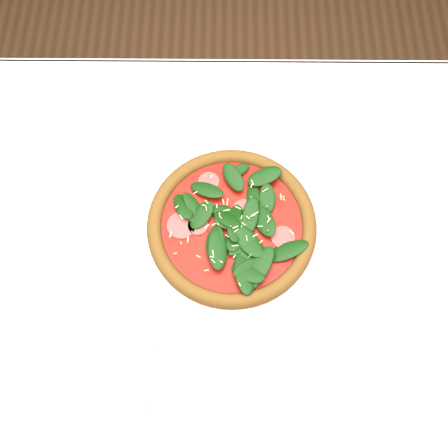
{
  "coord_description": "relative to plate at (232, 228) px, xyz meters",
  "views": [
    {
      "loc": [
        0.03,
        -0.33,
        1.62
      ],
      "look_at": [
        0.03,
        0.01,
        0.77
      ],
      "focal_mm": 40.0,
      "sensor_mm": 36.0,
      "label": 1
    }
  ],
  "objects": [
    {
      "name": "ground",
      "position": [
        -0.04,
        -0.01,
        -0.76
      ],
      "size": [
        6.0,
        6.0,
        0.0
      ],
      "primitive_type": "plane",
      "color": "brown",
      "rests_on": "ground"
    },
    {
      "name": "fork",
      "position": [
        -0.14,
        -0.24,
        0.01
      ],
      "size": [
        0.03,
        0.17,
        0.0
      ],
      "rotation": [
        0.0,
        0.0,
        -0.04
      ],
      "color": "silver",
      "rests_on": "napkin"
    },
    {
      "name": "pizza",
      "position": [
        0.0,
        0.0,
        0.02
      ],
      "size": [
        0.32,
        0.32,
        0.04
      ],
      "rotation": [
        0.0,
        0.0,
        0.02
      ],
      "color": "brown",
      "rests_on": "plate"
    },
    {
      "name": "dining_table",
      "position": [
        -0.04,
        -0.01,
        -0.11
      ],
      "size": [
        1.21,
        0.81,
        0.75
      ],
      "color": "white",
      "rests_on": "ground"
    },
    {
      "name": "napkin",
      "position": [
        -0.15,
        -0.28,
        -0.0
      ],
      "size": [
        0.16,
        0.09,
        0.01
      ],
      "primitive_type": "cube",
      "rotation": [
        0.0,
        0.0,
        0.08
      ],
      "color": "white",
      "rests_on": "dining_table"
    },
    {
      "name": "plate",
      "position": [
        0.0,
        0.0,
        0.0
      ],
      "size": [
        0.36,
        0.36,
        0.02
      ],
      "color": "white",
      "rests_on": "dining_table"
    }
  ]
}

